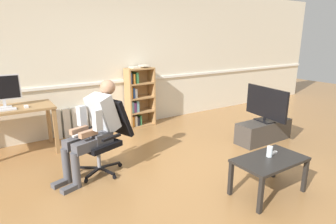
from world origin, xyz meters
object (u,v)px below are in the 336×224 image
object	(u,v)px
computer_mouse	(26,107)
coffee_table	(270,163)
computer_desk	(4,115)
imac_monitor	(2,89)
tv_stand	(263,131)
radiator	(80,121)
spare_remote	(273,153)
person_seated	(94,127)
tv_screen	(266,104)
bookshelf	(138,98)
drinking_glass	(270,152)
office_chair	(106,133)
keyboard	(2,110)

from	to	relation	value
computer_mouse	coffee_table	size ratio (longest dim) A/B	0.12
computer_desk	computer_mouse	distance (m)	0.34
imac_monitor	tv_stand	distance (m)	4.22
radiator	tv_stand	size ratio (longest dim) A/B	0.87
spare_remote	computer_mouse	bearing A→B (deg)	30.86
computer_desk	person_seated	size ratio (longest dim) A/B	1.11
tv_screen	coffee_table	bearing A→B (deg)	138.63
imac_monitor	coffee_table	size ratio (longest dim) A/B	0.58
imac_monitor	tv_stand	world-z (taller)	imac_monitor
bookshelf	computer_desk	bearing A→B (deg)	-172.98
tv_stand	drinking_glass	xyz separation A→B (m)	(-1.30, -1.11, 0.32)
radiator	tv_screen	distance (m)	3.33
coffee_table	drinking_glass	bearing A→B (deg)	49.42
office_chair	person_seated	size ratio (longest dim) A/B	0.79
computer_mouse	coffee_table	distance (m)	3.47
coffee_table	drinking_glass	size ratio (longest dim) A/B	6.80
office_chair	tv_stand	size ratio (longest dim) A/B	0.93
computer_mouse	drinking_glass	xyz separation A→B (m)	(2.19, -2.65, -0.27)
keyboard	computer_mouse	world-z (taller)	computer_mouse
spare_remote	person_seated	bearing A→B (deg)	37.87
computer_desk	bookshelf	distance (m)	2.37
computer_desk	bookshelf	size ratio (longest dim) A/B	1.13
person_seated	tv_stand	distance (m)	2.92
computer_mouse	drinking_glass	world-z (taller)	computer_mouse
bookshelf	radiator	bearing A→B (deg)	175.00
radiator	tv_screen	size ratio (longest dim) A/B	1.01
computer_desk	spare_remote	bearing A→B (deg)	-46.68
computer_desk	office_chair	bearing A→B (deg)	-47.13
computer_desk	drinking_glass	distance (m)	3.73
imac_monitor	office_chair	bearing A→B (deg)	-49.81
person_seated	coffee_table	bearing A→B (deg)	25.56
computer_desk	keyboard	bearing A→B (deg)	-98.22
computer_desk	coffee_table	distance (m)	3.74
radiator	office_chair	distance (m)	1.61
computer_mouse	tv_stand	size ratio (longest dim) A/B	0.09
radiator	keyboard	bearing A→B (deg)	-156.52
tv_screen	drinking_glass	world-z (taller)	tv_screen
person_seated	drinking_glass	bearing A→B (deg)	27.06
coffee_table	drinking_glass	world-z (taller)	drinking_glass
keyboard	bookshelf	distance (m)	2.42
office_chair	coffee_table	size ratio (longest dim) A/B	1.16
tv_screen	coffee_table	world-z (taller)	tv_screen
radiator	tv_screen	xyz separation A→B (m)	(2.59, -2.06, 0.40)
computer_mouse	computer_desk	bearing A→B (deg)	158.08
keyboard	tv_screen	distance (m)	4.10
imac_monitor	bookshelf	size ratio (longest dim) A/B	0.40
tv_screen	coffee_table	size ratio (longest dim) A/B	1.08
radiator	office_chair	size ratio (longest dim) A/B	0.94
computer_desk	radiator	bearing A→B (deg)	18.01
computer_mouse	office_chair	distance (m)	1.38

